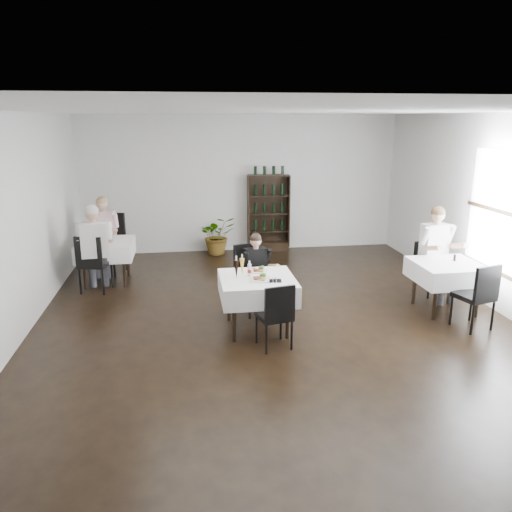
% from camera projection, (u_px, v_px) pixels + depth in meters
% --- Properties ---
extents(room_shell, '(9.00, 9.00, 9.00)m').
position_uv_depth(room_shell, '(279.00, 225.00, 6.78)').
color(room_shell, black).
rests_on(room_shell, ground).
extents(wine_shelf, '(0.90, 0.28, 1.75)m').
position_uv_depth(wine_shelf, '(269.00, 214.00, 11.15)').
color(wine_shelf, black).
rests_on(wine_shelf, ground).
extents(main_table, '(1.03, 1.03, 0.77)m').
position_uv_depth(main_table, '(257.00, 288.00, 6.97)').
color(main_table, black).
rests_on(main_table, ground).
extents(left_table, '(0.98, 0.98, 0.77)m').
position_uv_depth(left_table, '(106.00, 249.00, 9.02)').
color(left_table, black).
rests_on(left_table, ground).
extents(right_table, '(0.98, 0.98, 0.77)m').
position_uv_depth(right_table, '(447.00, 272.00, 7.67)').
color(right_table, black).
rests_on(right_table, ground).
extents(potted_tree, '(0.88, 0.80, 0.85)m').
position_uv_depth(potted_tree, '(217.00, 235.00, 10.99)').
color(potted_tree, '#255F20').
rests_on(potted_tree, ground).
extents(main_chair_far, '(0.62, 0.63, 1.05)m').
position_uv_depth(main_chair_far, '(252.00, 273.00, 7.68)').
color(main_chair_far, black).
rests_on(main_chair_far, ground).
extents(main_chair_near, '(0.48, 0.49, 0.89)m').
position_uv_depth(main_chair_near, '(276.00, 312.00, 6.38)').
color(main_chair_near, black).
rests_on(main_chair_near, ground).
extents(left_chair_far, '(0.68, 0.68, 1.15)m').
position_uv_depth(left_chair_far, '(110.00, 239.00, 9.64)').
color(left_chair_far, black).
rests_on(left_chair_far, ground).
extents(left_chair_near, '(0.56, 0.57, 1.02)m').
position_uv_depth(left_chair_near, '(93.00, 260.00, 8.47)').
color(left_chair_near, black).
rests_on(left_chair_near, ground).
extents(right_chair_far, '(0.51, 0.52, 0.90)m').
position_uv_depth(right_chair_far, '(427.00, 264.00, 8.49)').
color(right_chair_far, black).
rests_on(right_chair_far, ground).
extents(right_chair_near, '(0.55, 0.55, 0.98)m').
position_uv_depth(right_chair_near, '(479.00, 293.00, 6.96)').
color(right_chair_near, black).
rests_on(right_chair_near, ground).
extents(diner_main, '(0.53, 0.56, 1.23)m').
position_uv_depth(diner_main, '(257.00, 267.00, 7.60)').
color(diner_main, '#3E3E45').
rests_on(diner_main, ground).
extents(diner_left_far, '(0.59, 0.59, 1.50)m').
position_uv_depth(diner_left_far, '(103.00, 230.00, 9.45)').
color(diner_left_far, '#3E3E45').
rests_on(diner_left_far, ground).
extents(diner_left_near, '(0.60, 0.62, 1.54)m').
position_uv_depth(diner_left_near, '(95.00, 242.00, 8.42)').
color(diner_left_near, '#3E3E45').
rests_on(diner_left_near, ground).
extents(diner_right_far, '(0.63, 0.65, 1.54)m').
position_uv_depth(diner_right_far, '(438.00, 246.00, 8.13)').
color(diner_right_far, '#3E3E45').
rests_on(diner_right_far, ground).
extents(plate_far, '(0.29, 0.29, 0.08)m').
position_uv_depth(plate_far, '(259.00, 271.00, 7.19)').
color(plate_far, white).
rests_on(plate_far, main_table).
extents(plate_near, '(0.32, 0.32, 0.08)m').
position_uv_depth(plate_near, '(260.00, 279.00, 6.82)').
color(plate_near, white).
rests_on(plate_near, main_table).
extents(pilsner_dark, '(0.08, 0.08, 0.32)m').
position_uv_depth(pilsner_dark, '(236.00, 269.00, 6.86)').
color(pilsner_dark, black).
rests_on(pilsner_dark, main_table).
extents(pilsner_lager, '(0.07, 0.07, 0.31)m').
position_uv_depth(pilsner_lager, '(242.00, 267.00, 6.99)').
color(pilsner_lager, gold).
rests_on(pilsner_lager, main_table).
extents(coke_bottle, '(0.06, 0.06, 0.22)m').
position_uv_depth(coke_bottle, '(249.00, 270.00, 6.96)').
color(coke_bottle, silver).
rests_on(coke_bottle, main_table).
extents(napkin_cutlery, '(0.21, 0.21, 0.02)m').
position_uv_depth(napkin_cutlery, '(274.00, 281.00, 6.78)').
color(napkin_cutlery, black).
rests_on(napkin_cutlery, main_table).
extents(pepper_mill, '(0.05, 0.05, 0.10)m').
position_uv_depth(pepper_mill, '(455.00, 258.00, 7.72)').
color(pepper_mill, black).
rests_on(pepper_mill, right_table).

